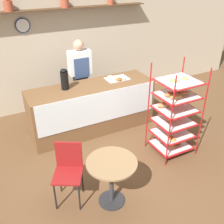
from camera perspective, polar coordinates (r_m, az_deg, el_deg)
ground_plane at (r=4.45m, az=2.78°, el=-11.71°), size 14.00×14.00×0.00m
back_wall at (r=6.05m, az=-10.07°, el=13.97°), size 10.00×0.30×2.70m
display_counter at (r=5.16m, az=-4.35°, el=0.92°), size 2.42×0.73×0.95m
pastry_rack at (r=4.48m, az=13.26°, el=-0.37°), size 0.68×0.62×1.60m
person_worker at (r=5.52m, az=-6.90°, el=7.74°), size 0.45×0.23×1.67m
cafe_table at (r=3.55m, az=-0.08°, el=-12.99°), size 0.67×0.67×0.70m
cafe_chair at (r=3.66m, az=-9.45°, el=-11.64°), size 0.52×0.52×0.88m
coffee_carafe at (r=4.80m, az=-10.30°, el=7.01°), size 0.14×0.14×0.38m
donut_tray_counter at (r=5.21m, az=1.08°, el=7.30°), size 0.45×0.32×0.05m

